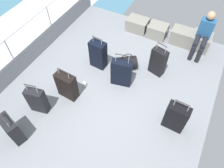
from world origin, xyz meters
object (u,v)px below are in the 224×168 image
Objects in this scene: suitcase_3 at (12,129)px; suitcase_7 at (176,117)px; passenger_seated at (204,34)px; suitcase_4 at (37,100)px; cargo_crate_2 at (182,37)px; cargo_crate_1 at (158,31)px; suitcase_1 at (121,73)px; suitcase_5 at (158,62)px; duffel_bag at (127,63)px; suitcase_0 at (67,86)px; paper_cup at (85,84)px; cargo_crate_3 at (200,41)px; cargo_crate_0 at (137,24)px; suitcase_6 at (98,54)px.

suitcase_7 is at bearing 31.34° from suitcase_3.
suitcase_4 is (-2.52, -3.28, -0.28)m from passenger_seated.
cargo_crate_2 is at bearing 63.45° from suitcase_3.
suitcase_1 is at bearing -94.79° from cargo_crate_1.
suitcase_5 reaches higher than suitcase_3.
duffel_bag is (-0.09, 0.49, -0.18)m from suitcase_1.
suitcase_0 is 1.56m from duffel_bag.
passenger_seated is 11.13× the size of paper_cup.
cargo_crate_3 is 0.62× the size of suitcase_7.
suitcase_4 is 2.22m from duffel_bag.
cargo_crate_1 reaches higher than paper_cup.
suitcase_0 is 1.22m from suitcase_1.
duffel_bag is at bearing 59.39° from suitcase_0.
cargo_crate_0 is at bearing -177.99° from cargo_crate_3.
cargo_crate_2 is at bearing 3.27° from cargo_crate_1.
cargo_crate_1 is at bearing 69.70° from suitcase_0.
passenger_seated is (1.15, -0.11, 0.41)m from cargo_crate_1.
suitcase_1 reaches higher than suitcase_7.
suitcase_1 is 1.09× the size of suitcase_4.
suitcase_5 is 0.74m from duffel_bag.
cargo_crate_0 is 1.76m from cargo_crate_3.
paper_cup is (-0.62, -0.96, -0.11)m from duffel_bag.
paper_cup is at bearing -121.95° from cargo_crate_2.
cargo_crate_2 is 4.62m from suitcase_3.
suitcase_3 is 7.37× the size of paper_cup.
suitcase_3 is (-2.07, -4.13, 0.08)m from cargo_crate_2.
passenger_seated reaches higher than suitcase_7.
suitcase_4 reaches higher than duffel_bag.
suitcase_3 is at bearing -107.47° from paper_cup.
suitcase_6 is (-2.05, -1.79, 0.15)m from cargo_crate_3.
cargo_crate_1 is 0.49× the size of passenger_seated.
cargo_crate_1 is 1.37m from suitcase_5.
cargo_crate_3 is 4.88m from suitcase_3.
suitcase_6 is at bearing -141.91° from passenger_seated.
cargo_crate_2 is at bearing 48.16° from suitcase_6.
suitcase_1 is at bearing -112.64° from cargo_crate_2.
suitcase_3 is (-1.23, -2.12, -0.05)m from suitcase_1.
cargo_crate_3 is at bearing 4.25° from cargo_crate_2.
suitcase_5 is at bearing 49.33° from suitcase_4.
suitcase_0 reaches higher than suitcase_3.
suitcase_7 reaches higher than paper_cup.
passenger_seated reaches higher than duffel_bag.
cargo_crate_2 is at bearing 59.00° from suitcase_0.
suitcase_3 reaches higher than cargo_crate_2.
suitcase_1 is 0.78m from suitcase_6.
cargo_crate_2 is 0.85× the size of suitcase_3.
cargo_crate_2 is 0.69× the size of suitcase_1.
suitcase_6 is (-0.73, 0.25, 0.02)m from suitcase_1.
cargo_crate_3 is 0.60× the size of suitcase_6.
passenger_seated is at bearing 50.98° from suitcase_0.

